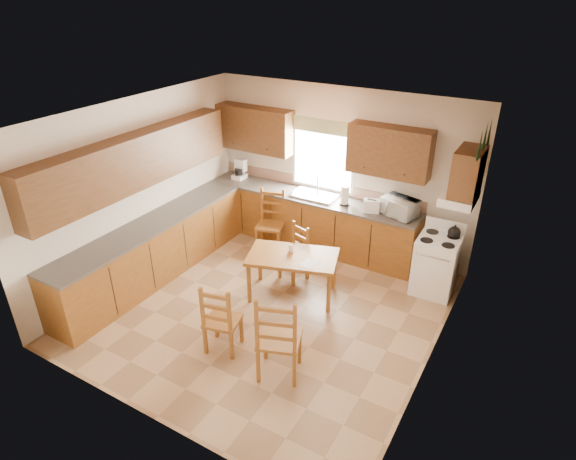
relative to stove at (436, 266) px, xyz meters
The scene contains 35 objects.
floor 2.51m from the stove, 139.44° to the right, with size 4.50×4.50×0.00m, color #A6805A.
ceiling 3.36m from the stove, 139.44° to the right, with size 4.50×4.50×0.00m, color brown.
wall_left 4.53m from the stove, 158.71° to the right, with size 4.50×4.50×0.00m, color beige.
wall_right 1.89m from the stove, 77.05° to the right, with size 4.50×4.50×0.00m, color beige.
wall_back 2.19m from the stove, 161.17° to the left, with size 4.50×4.50×0.00m, color beige.
wall_front 4.39m from the stove, 115.97° to the right, with size 4.50×4.50×0.00m, color beige.
lower_cab_back 2.28m from the stove, behind, with size 3.75×0.60×0.88m, color brown.
lower_cab_left 4.21m from the stove, 155.33° to the right, with size 0.60×3.60×0.88m, color brown.
counter_back 2.33m from the stove, behind, with size 3.75×0.63×0.04m, color #504944.
counter_left 4.24m from the stove, 155.33° to the right, with size 0.63×3.60×0.04m, color #504944.
backsplash 2.41m from the stove, 164.37° to the left, with size 3.75×0.01×0.18m, color #9B715D.
upper_cab_back_left 3.74m from the stove, behind, with size 1.41×0.33×0.75m, color brown.
upper_cab_back_right 1.82m from the stove, 154.93° to the left, with size 1.25×0.33×0.75m, color brown.
upper_cab_left 4.57m from the stove, 156.08° to the right, with size 0.33×3.60×0.75m, color brown.
upper_cab_stove 1.49m from the stove, 11.58° to the left, with size 0.33×0.62×0.62m, color brown.
range_hood 1.10m from the stove, 15.29° to the left, with size 0.44×0.62×0.12m, color white.
window_frame 2.53m from the stove, 164.34° to the left, with size 1.13×0.02×1.18m, color white.
window_pane 2.53m from the stove, 164.47° to the left, with size 1.05×0.01×1.10m, color white.
window_valance 2.78m from the stove, 165.08° to the left, with size 1.19×0.01×0.24m, color #496B33.
sink_basin 2.27m from the stove, behind, with size 0.75×0.45×0.04m, color silver.
pine_decal_a 2.00m from the stove, 40.21° to the right, with size 0.22×0.22×0.36m, color black.
pine_decal_b 2.02m from the stove, ahead, with size 0.22×0.22×0.36m, color black.
pine_decal_c 2.01m from the stove, 47.57° to the left, with size 0.22×0.22×0.36m, color black.
stove is the anchor object (origin of this frame).
coffeemaker 3.81m from the stove, behind, with size 0.21×0.26×0.36m, color white.
paper_towel 1.77m from the stove, 169.43° to the left, with size 0.13×0.13×0.31m, color white.
toaster 1.31m from the stove, 167.42° to the left, with size 0.24×0.16×0.20m, color white.
microwave 1.02m from the stove, 154.88° to the left, with size 0.47×0.34×0.28m, color white.
dining_table 2.09m from the stove, 146.52° to the right, with size 1.26×0.72×0.67m, color brown.
chair_near_left 3.21m from the stove, 126.71° to the right, with size 0.41×0.39×0.96m, color brown.
chair_near_right 2.82m from the stove, 112.91° to the right, with size 0.48×0.45×1.14m, color brown.
chair_far_left 2.75m from the stove, behind, with size 0.44×0.42×1.05m, color brown.
chair_far_right 2.09m from the stove, 158.82° to the right, with size 0.37×0.35×0.87m, color brown.
table_paper 1.90m from the stove, 139.49° to the right, with size 0.19×0.25×0.00m, color white.
table_card 2.13m from the stove, 149.36° to the right, with size 0.08×0.02×0.11m, color white.
Camera 1 is at (3.02, -4.64, 4.12)m, focal length 30.00 mm.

